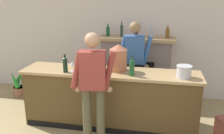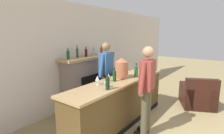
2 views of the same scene
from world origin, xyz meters
TOP-DOWN VIEW (x-y plane):
  - wall_back_panel at (0.00, 3.73)m, footprint 12.00×0.07m
  - bar_counter at (0.06, 2.15)m, footprint 2.98×0.65m
  - fireplace_stone at (0.36, 3.47)m, footprint 1.61×0.52m
  - potted_plant_corner at (-2.21, 3.03)m, footprint 0.36×0.41m
  - person_customer at (-0.05, 1.49)m, footprint 0.65×0.35m
  - person_bartender at (0.40, 2.80)m, footprint 0.66×0.33m
  - copper_dispenser at (0.19, 2.21)m, footprint 0.30×0.33m
  - ice_bucket_steel at (1.24, 2.05)m, footprint 0.24×0.24m
  - wine_bottle_riesling_slim at (-0.64, 1.96)m, footprint 0.08×0.08m
  - wine_bottle_merlot_tall at (0.45, 1.99)m, footprint 0.08×0.08m
  - wine_bottle_rose_blush at (-0.12, 2.17)m, footprint 0.07×0.07m
  - wine_glass_by_dispenser at (-0.55, 2.05)m, footprint 0.09×0.09m
  - wine_glass_front_left at (-0.52, 2.30)m, footprint 0.09×0.09m
  - wine_glass_mid_counter at (-0.20, 2.28)m, footprint 0.07×0.07m

SIDE VIEW (x-z plane):
  - potted_plant_corner at x=-2.21m, z-range -0.07..0.54m
  - bar_counter at x=0.06m, z-range 0.00..1.00m
  - fireplace_stone at x=0.36m, z-range -0.15..1.53m
  - person_customer at x=-0.05m, z-range 0.09..1.84m
  - person_bartender at x=0.40m, z-range 0.10..1.85m
  - ice_bucket_steel at x=1.24m, z-range 1.00..1.19m
  - wine_glass_mid_counter at x=-0.20m, z-range 1.03..1.20m
  - wine_glass_front_left at x=-0.52m, z-range 1.03..1.21m
  - wine_glass_by_dispenser at x=-0.55m, z-range 1.04..1.21m
  - wine_bottle_rose_blush at x=-0.12m, z-range 0.98..1.27m
  - wine_bottle_riesling_slim at x=-0.64m, z-range 0.98..1.28m
  - wine_bottle_merlot_tall at x=0.45m, z-range 0.98..1.30m
  - copper_dispenser at x=0.19m, z-range 1.00..1.45m
  - wall_back_panel at x=0.00m, z-range 0.00..2.75m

